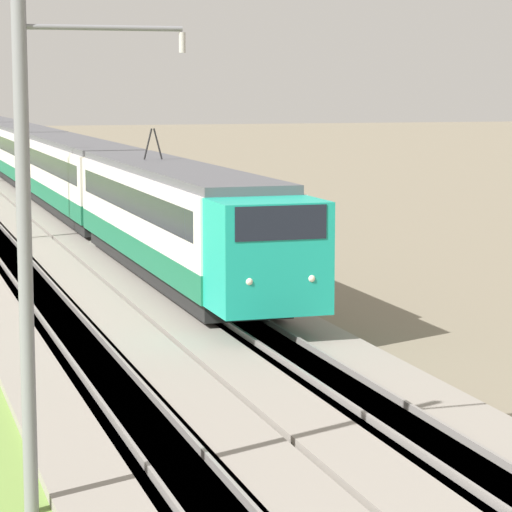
% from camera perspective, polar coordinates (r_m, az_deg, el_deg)
% --- Properties ---
extents(ballast_adjacent, '(240.00, 4.40, 0.30)m').
position_cam_1_polar(ballast_adjacent, '(60.68, -8.62, 1.85)').
color(ballast_adjacent, gray).
rests_on(ballast_adjacent, ground).
extents(track_adjacent, '(240.00, 1.57, 0.45)m').
position_cam_1_polar(track_adjacent, '(60.68, -8.62, 1.86)').
color(track_adjacent, '#4C4238').
rests_on(track_adjacent, ground).
extents(passenger_train, '(83.39, 2.88, 5.09)m').
position_cam_1_polar(passenger_train, '(69.72, -9.83, 4.45)').
color(passenger_train, '#19A88E').
rests_on(passenger_train, ground).
extents(catenary_mast_near, '(0.22, 2.56, 8.25)m').
position_cam_1_polar(catenary_mast_near, '(18.04, -10.65, 0.73)').
color(catenary_mast_near, slate).
rests_on(catenary_mast_near, ground).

